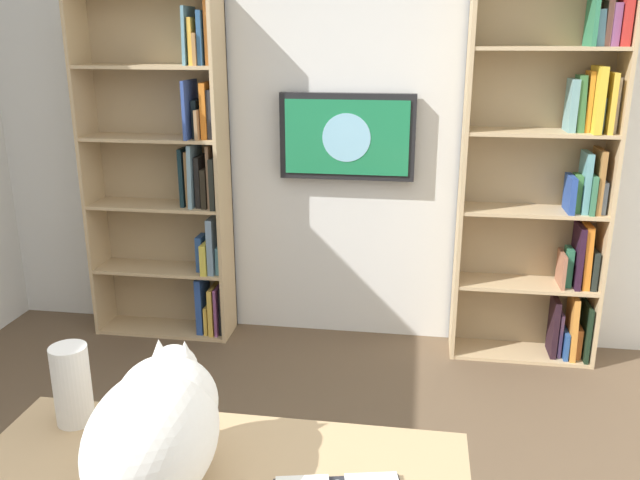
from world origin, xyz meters
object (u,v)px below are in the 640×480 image
Objects in this scene: bookshelf_left at (554,176)px; wall_mounted_tv at (347,137)px; bookshelf_right at (174,177)px; paper_towel_roll at (72,385)px; cat at (157,426)px.

wall_mounted_tv is (1.17, -0.08, 0.18)m from bookshelf_left.
bookshelf_right is at bearing -0.04° from bookshelf_left.
bookshelf_right is 1.09m from wall_mounted_tv.
wall_mounted_tv reaches higher than paper_towel_roll.
paper_towel_roll is at bearing 102.86° from bookshelf_right.
bookshelf_right is 2.63× the size of wall_mounted_tv.
bookshelf_left reaches higher than wall_mounted_tv.
bookshelf_left is at bearing 175.97° from wall_mounted_tv.
bookshelf_left is 3.83× the size of cat.
bookshelf_right is 2.23m from paper_towel_roll.
bookshelf_left is 2.23m from bookshelf_right.
bookshelf_left is at bearing -119.59° from cat.
wall_mounted_tv is at bearing -103.99° from paper_towel_roll.
wall_mounted_tv is 3.23× the size of paper_towel_roll.
paper_towel_roll is at bearing 51.31° from bookshelf_left.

